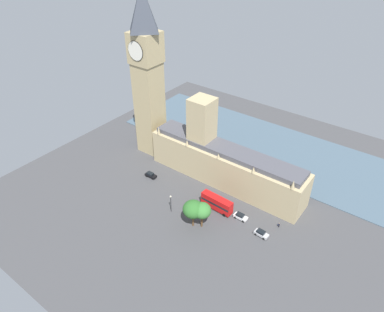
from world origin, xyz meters
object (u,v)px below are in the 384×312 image
(parliament_building, at_px, (222,161))
(street_lamp_opposite_hall, at_px, (171,201))
(double_decker_bus_by_river_gate, at_px, (217,203))
(plane_tree_near_tower, at_px, (202,211))
(car_black_corner, at_px, (151,175))
(pedestrian_kerbside, at_px, (279,225))
(plane_tree_leading, at_px, (193,209))
(car_silver_far_end, at_px, (261,233))
(car_white_trailing, at_px, (241,216))
(clock_tower, at_px, (147,72))

(parliament_building, xyz_separation_m, street_lamp_opposite_hall, (22.69, -3.44, -3.55))
(double_decker_bus_by_river_gate, xyz_separation_m, plane_tree_near_tower, (8.80, 0.57, 3.62))
(car_black_corner, bearing_deg, double_decker_bus_by_river_gate, 87.69)
(car_black_corner, distance_m, pedestrian_kerbside, 46.68)
(double_decker_bus_by_river_gate, distance_m, pedestrian_kerbside, 19.53)
(plane_tree_leading, bearing_deg, car_black_corner, -110.97)
(double_decker_bus_by_river_gate, height_order, car_silver_far_end, double_decker_bus_by_river_gate)
(car_white_trailing, xyz_separation_m, plane_tree_leading, (10.87, -9.74, 5.56))
(car_silver_far_end, bearing_deg, plane_tree_leading, -61.20)
(double_decker_bus_by_river_gate, bearing_deg, plane_tree_near_tower, 6.01)
(street_lamp_opposite_hall, bearing_deg, plane_tree_leading, 85.26)
(car_black_corner, bearing_deg, plane_tree_leading, 66.47)
(plane_tree_leading, xyz_separation_m, street_lamp_opposite_hall, (-0.75, -9.01, -2.04))
(car_silver_far_end, xyz_separation_m, plane_tree_leading, (8.45, -18.00, 5.56))
(car_black_corner, height_order, plane_tree_near_tower, plane_tree_near_tower)
(car_white_trailing, distance_m, plane_tree_near_tower, 13.33)
(car_black_corner, xyz_separation_m, car_silver_far_end, (1.48, 43.91, 0.00))
(parliament_building, distance_m, car_black_corner, 25.41)
(clock_tower, bearing_deg, car_silver_far_end, 74.38)
(double_decker_bus_by_river_gate, bearing_deg, clock_tower, -107.22)
(car_black_corner, bearing_deg, clock_tower, -142.59)
(double_decker_bus_by_river_gate, bearing_deg, car_black_corner, -87.43)
(clock_tower, xyz_separation_m, street_lamp_opposite_hall, (23.28, 28.70, -26.81))
(street_lamp_opposite_hall, bearing_deg, pedestrian_kerbside, 115.32)
(plane_tree_near_tower, bearing_deg, parliament_building, -160.61)
(car_silver_far_end, relative_size, plane_tree_near_tower, 0.50)
(car_black_corner, relative_size, plane_tree_near_tower, 0.50)
(parliament_building, xyz_separation_m, car_white_trailing, (12.56, 15.32, -7.06))
(pedestrian_kerbside, bearing_deg, street_lamp_opposite_hall, 84.60)
(car_white_trailing, bearing_deg, car_black_corner, -88.55)
(car_black_corner, height_order, double_decker_bus_by_river_gate, double_decker_bus_by_river_gate)
(car_black_corner, bearing_deg, plane_tree_near_tower, 70.30)
(plane_tree_leading, bearing_deg, car_silver_far_end, 115.14)
(clock_tower, xyz_separation_m, double_decker_bus_by_river_gate, (13.98, 39.38, -28.58))
(clock_tower, xyz_separation_m, car_black_corner, (14.09, 11.81, -30.33))
(pedestrian_kerbside, distance_m, street_lamp_opposite_hall, 32.88)
(car_black_corner, distance_m, car_silver_far_end, 43.93)
(car_silver_far_end, distance_m, plane_tree_leading, 20.65)
(car_white_trailing, relative_size, plane_tree_near_tower, 0.50)
(double_decker_bus_by_river_gate, height_order, pedestrian_kerbside, double_decker_bus_by_river_gate)
(clock_tower, height_order, street_lamp_opposite_hall, clock_tower)
(double_decker_bus_by_river_gate, bearing_deg, car_silver_far_end, 86.74)
(double_decker_bus_by_river_gate, bearing_deg, plane_tree_leading, -7.06)
(clock_tower, relative_size, plane_tree_near_tower, 7.04)
(pedestrian_kerbside, height_order, plane_tree_leading, plane_tree_leading)
(car_black_corner, relative_size, pedestrian_kerbside, 2.71)
(parliament_building, distance_m, plane_tree_near_tower, 23.58)
(street_lamp_opposite_hall, bearing_deg, plane_tree_near_tower, 92.57)
(pedestrian_kerbside, distance_m, plane_tree_near_tower, 23.39)
(car_white_trailing, xyz_separation_m, car_silver_far_end, (2.42, 8.26, -0.00))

